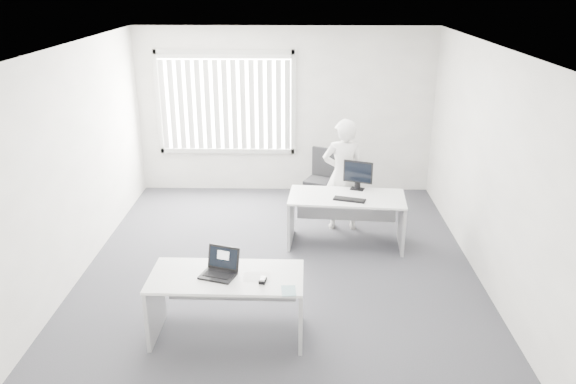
{
  "coord_description": "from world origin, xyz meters",
  "views": [
    {
      "loc": [
        0.24,
        -6.34,
        3.52
      ],
      "look_at": [
        0.1,
        0.15,
        1.03
      ],
      "focal_mm": 35.0,
      "sensor_mm": 36.0,
      "label": 1
    }
  ],
  "objects_px": {
    "office_chair": "(320,187)",
    "person": "(343,175)",
    "desk_far": "(346,210)",
    "monitor": "(358,175)",
    "laptop": "(217,265)",
    "desk_near": "(227,292)"
  },
  "relations": [
    {
      "from": "monitor",
      "to": "desk_near",
      "type": "bearing_deg",
      "value": -102.04
    },
    {
      "from": "person",
      "to": "laptop",
      "type": "xyz_separation_m",
      "value": [
        -1.45,
        -2.77,
        0.01
      ]
    },
    {
      "from": "desk_near",
      "to": "office_chair",
      "type": "bearing_deg",
      "value": 74.75
    },
    {
      "from": "desk_far",
      "to": "person",
      "type": "distance_m",
      "value": 0.63
    },
    {
      "from": "monitor",
      "to": "person",
      "type": "bearing_deg",
      "value": 143.25
    },
    {
      "from": "person",
      "to": "monitor",
      "type": "distance_m",
      "value": 0.35
    },
    {
      "from": "desk_near",
      "to": "desk_far",
      "type": "bearing_deg",
      "value": 58.54
    },
    {
      "from": "laptop",
      "to": "person",
      "type": "bearing_deg",
      "value": 80.3
    },
    {
      "from": "desk_near",
      "to": "office_chair",
      "type": "xyz_separation_m",
      "value": [
        1.07,
        3.71,
        -0.23
      ]
    },
    {
      "from": "person",
      "to": "desk_near",
      "type": "bearing_deg",
      "value": 61.75
    },
    {
      "from": "desk_near",
      "to": "monitor",
      "type": "height_order",
      "value": "monitor"
    },
    {
      "from": "desk_far",
      "to": "laptop",
      "type": "xyz_separation_m",
      "value": [
        -1.47,
        -2.22,
        0.32
      ]
    },
    {
      "from": "desk_near",
      "to": "monitor",
      "type": "xyz_separation_m",
      "value": [
        1.55,
        2.46,
        0.42
      ]
    },
    {
      "from": "office_chair",
      "to": "person",
      "type": "relative_size",
      "value": 0.55
    },
    {
      "from": "desk_far",
      "to": "person",
      "type": "bearing_deg",
      "value": 96.42
    },
    {
      "from": "person",
      "to": "laptop",
      "type": "height_order",
      "value": "person"
    },
    {
      "from": "desk_far",
      "to": "monitor",
      "type": "relative_size",
      "value": 3.94
    },
    {
      "from": "laptop",
      "to": "monitor",
      "type": "relative_size",
      "value": 0.82
    },
    {
      "from": "office_chair",
      "to": "person",
      "type": "distance_m",
      "value": 1.16
    },
    {
      "from": "desk_near",
      "to": "office_chair",
      "type": "height_order",
      "value": "office_chair"
    },
    {
      "from": "desk_near",
      "to": "laptop",
      "type": "height_order",
      "value": "laptop"
    },
    {
      "from": "desk_far",
      "to": "monitor",
      "type": "height_order",
      "value": "monitor"
    }
  ]
}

